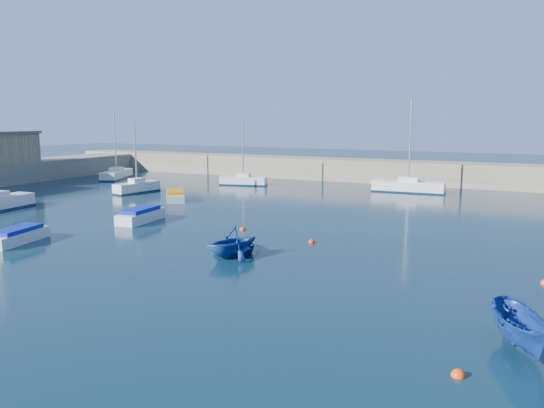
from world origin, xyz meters
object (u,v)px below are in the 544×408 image
at_px(motorboat_1, 141,215).
at_px(dinghy_center, 241,248).
at_px(sailboat_3, 137,187).
at_px(sailboat_5, 243,180).
at_px(dinghy_left, 232,242).
at_px(sailboat_4, 117,174).
at_px(sailboat_6, 408,186).
at_px(motorboat_0, 17,236).
at_px(motorboat_2, 175,196).
at_px(dinghy_right, 523,330).

distance_m(motorboat_1, dinghy_center, 12.22).
bearing_deg(sailboat_3, sailboat_5, 66.06).
bearing_deg(dinghy_center, sailboat_5, 88.20).
bearing_deg(dinghy_left, sailboat_3, 164.02).
xyz_separation_m(sailboat_3, sailboat_4, (-10.99, 9.01, -0.02)).
distance_m(sailboat_6, motorboat_1, 28.65).
relative_size(sailboat_6, dinghy_center, 2.96).
xyz_separation_m(motorboat_0, dinghy_left, (13.51, 2.91, 0.41)).
bearing_deg(dinghy_left, sailboat_6, 107.59).
xyz_separation_m(sailboat_5, dinghy_center, (15.24, -27.24, -0.21)).
relative_size(sailboat_4, dinghy_center, 2.76).
height_order(dinghy_center, dinghy_left, dinghy_left).
distance_m(motorboat_0, motorboat_1, 8.93).
xyz_separation_m(sailboat_6, motorboat_0, (-16.50, -33.52, -0.19)).
bearing_deg(sailboat_3, motorboat_2, -11.11).
xyz_separation_m(sailboat_4, motorboat_1, (21.72, -21.15, -0.07)).
bearing_deg(sailboat_4, motorboat_1, -66.78).
bearing_deg(sailboat_3, dinghy_center, -28.45).
distance_m(motorboat_1, dinghy_right, 28.29).
distance_m(sailboat_3, sailboat_4, 14.21).
bearing_deg(motorboat_0, sailboat_4, 111.28).
height_order(sailboat_6, dinghy_center, sailboat_6).
distance_m(motorboat_0, dinghy_left, 13.83).
bearing_deg(sailboat_3, sailboat_6, 36.34).
distance_m(sailboat_4, dinghy_center, 41.95).
xyz_separation_m(sailboat_6, dinghy_center, (-2.93, -29.71, -0.30)).
bearing_deg(sailboat_3, dinghy_right, -24.08).
bearing_deg(motorboat_2, dinghy_left, -82.67).
bearing_deg(motorboat_1, dinghy_center, -28.70).
bearing_deg(dinghy_center, dinghy_right, -56.72).
distance_m(sailboat_3, sailboat_6, 27.98).
distance_m(sailboat_5, dinghy_left, 31.98).
distance_m(sailboat_3, sailboat_5, 12.30).
height_order(sailboat_5, motorboat_1, sailboat_5).
relative_size(sailboat_3, motorboat_2, 1.52).
xyz_separation_m(motorboat_1, dinghy_left, (11.17, -5.70, 0.37)).
bearing_deg(dinghy_right, sailboat_6, 85.30).
bearing_deg(sailboat_5, sailboat_4, 80.71).
bearing_deg(motorboat_1, motorboat_2, 107.36).
height_order(sailboat_6, motorboat_0, sailboat_6).
bearing_deg(sailboat_6, motorboat_2, 127.35).
xyz_separation_m(sailboat_3, dinghy_center, (21.97, -16.94, -0.26)).
distance_m(dinghy_center, dinghy_right, 16.08).
height_order(sailboat_3, motorboat_2, sailboat_3).
bearing_deg(motorboat_2, sailboat_4, 109.51).
xyz_separation_m(sailboat_4, dinghy_left, (32.89, -26.85, 0.29)).
bearing_deg(dinghy_center, motorboat_2, 105.58).
xyz_separation_m(sailboat_6, motorboat_1, (-14.16, -24.91, -0.14)).
distance_m(dinghy_center, dinghy_left, 1.04).
xyz_separation_m(sailboat_4, dinghy_center, (32.95, -25.95, -0.23)).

